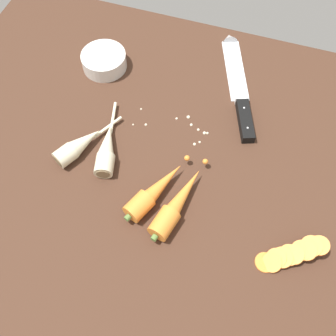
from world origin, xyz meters
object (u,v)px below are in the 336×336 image
Objects in this scene: whole_carrot at (177,204)px; chefs_knife at (238,81)px; whole_carrot_second at (154,192)px; carrot_slice_stack at (292,254)px; parsnip_front at (79,146)px; prep_bowl at (104,60)px; parsnip_mid_left at (107,149)px.

chefs_knife is at bearing 83.72° from whole_carrot.
whole_carrot_second is 29.11cm from carrot_slice_stack.
whole_carrot is 1.23× the size of parsnip_front.
parsnip_front and prep_bowl have the same top height.
parsnip_front is at bearing -168.83° from parsnip_mid_left.
parsnip_mid_left is 25.96cm from prep_bowl.
parsnip_front is at bearing 164.72° from whole_carrot.
whole_carrot_second is at bearing 172.17° from carrot_slice_stack.
prep_bowl is at bearing 132.52° from whole_carrot.
prep_bowl is at bearing 114.25° from parsnip_mid_left.
carrot_slice_stack is (23.53, -2.79, -0.64)cm from whole_carrot.
prep_bowl is (-28.91, 31.53, 0.05)cm from whole_carrot.
whole_carrot_second is (-9.33, -35.42, 1.45)cm from chefs_knife.
chefs_knife is 3.06× the size of prep_bowl.
chefs_knife is 2.66× the size of carrot_slice_stack.
chefs_knife is 36.85cm from whole_carrot.
whole_carrot_second is at bearing -52.12° from prep_bowl.
whole_carrot_second is (-5.30, 1.18, -0.00)cm from whole_carrot.
whole_carrot_second reaches higher than parsnip_mid_left.
parsnip_front is 1.51× the size of prep_bowl.
carrot_slice_stack is at bearing -33.20° from prep_bowl.
prep_bowl reaches higher than chefs_knife.
whole_carrot is at bearing -96.28° from chefs_knife.
whole_carrot is 42.78cm from prep_bowl.
whole_carrot_second reaches higher than carrot_slice_stack.
carrot_slice_stack is 62.68cm from prep_bowl.
chefs_knife is at bearing 75.25° from whole_carrot_second.
parsnip_mid_left is (-12.95, 6.68, -0.12)cm from whole_carrot_second.
parsnip_front is at bearing 163.98° from whole_carrot_second.
carrot_slice_stack is at bearing -63.65° from chefs_knife.
whole_carrot is 23.71cm from carrot_slice_stack.
parsnip_mid_left is at bearing -65.75° from prep_bowl.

